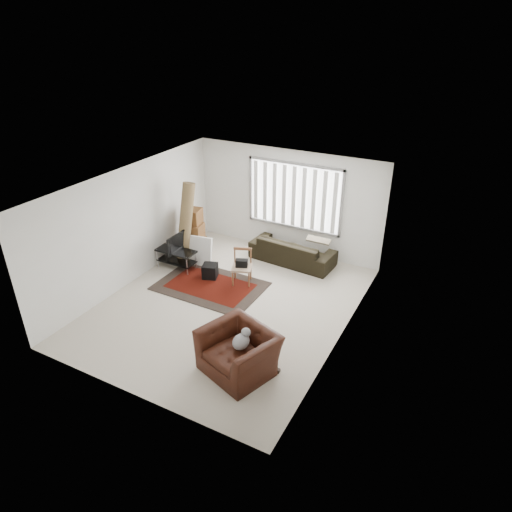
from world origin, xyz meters
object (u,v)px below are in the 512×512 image
at_px(tv_stand, 176,255).
at_px(moving_boxes, 194,234).
at_px(sofa, 293,247).
at_px(side_chair, 242,265).
at_px(armchair, 239,349).

bearing_deg(tv_stand, moving_boxes, 91.17).
xyz_separation_m(tv_stand, sofa, (2.38, 1.64, 0.06)).
relative_size(moving_boxes, sofa, 0.59).
bearing_deg(tv_stand, side_chair, 4.48).
xyz_separation_m(moving_boxes, side_chair, (1.78, -0.65, -0.13)).
height_order(tv_stand, sofa, sofa).
relative_size(moving_boxes, armchair, 0.85).
relative_size(tv_stand, moving_boxes, 0.77).
bearing_deg(side_chair, moving_boxes, 138.10).
bearing_deg(side_chair, sofa, 45.86).
height_order(tv_stand, moving_boxes, moving_boxes).
distance_m(moving_boxes, side_chair, 1.90).
bearing_deg(armchair, tv_stand, 161.16).
height_order(tv_stand, side_chair, side_chair).
bearing_deg(sofa, tv_stand, 38.86).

